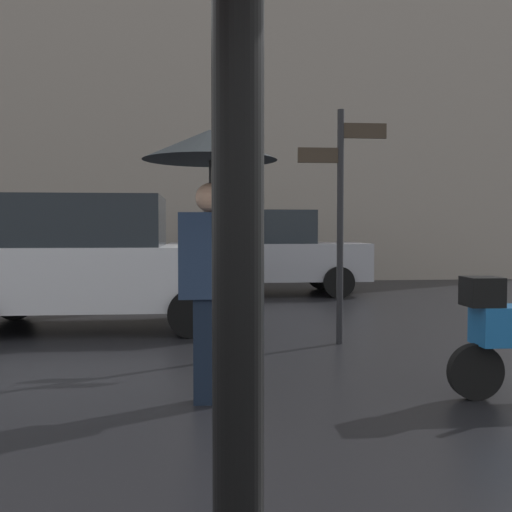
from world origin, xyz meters
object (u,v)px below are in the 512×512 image
parked_car_left (91,261)px  pedestrian_with_umbrella (210,189)px  street_signpost (341,202)px  parked_car_right (264,251)px

parked_car_left → pedestrian_with_umbrella: bearing=-55.6°
pedestrian_with_umbrella → street_signpost: size_ratio=0.77×
parked_car_left → street_signpost: 3.64m
parked_car_right → street_signpost: 5.72m
parked_car_right → street_signpost: bearing=-94.4°
parked_car_right → pedestrian_with_umbrella: bearing=-106.8°
parked_car_left → parked_car_right: (2.91, 4.18, -0.03)m
street_signpost → parked_car_left: bearing=155.6°
pedestrian_with_umbrella → street_signpost: 2.85m
pedestrian_with_umbrella → parked_car_left: size_ratio=0.52×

